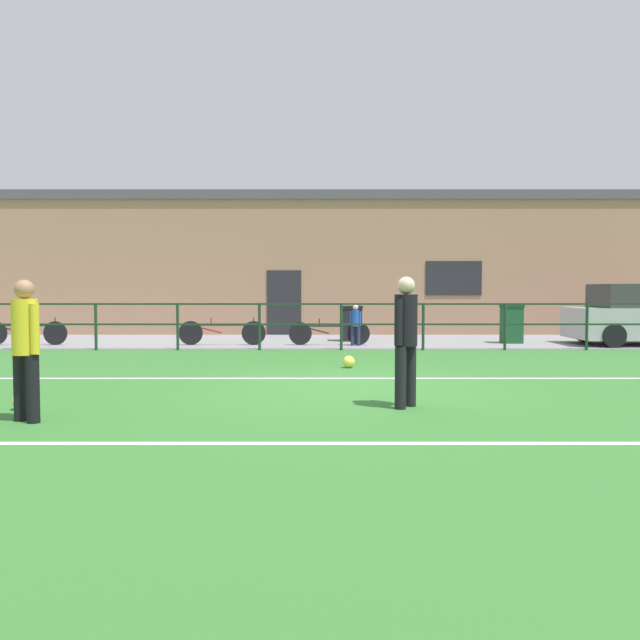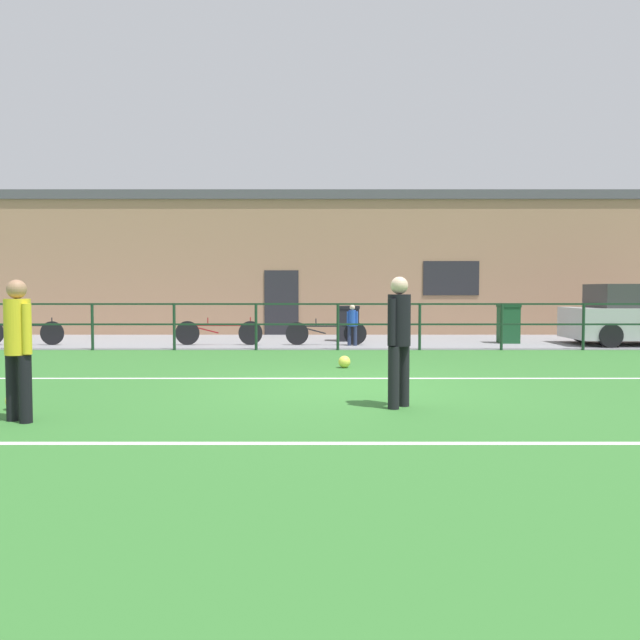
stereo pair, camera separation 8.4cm
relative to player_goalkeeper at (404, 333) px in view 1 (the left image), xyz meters
name	(u,v)px [view 1 (the left image)]	position (x,y,z in m)	size (l,w,h in m)	color
ground	(353,390)	(-0.55, 1.52, -0.95)	(60.00, 44.00, 0.04)	#33702D
field_line_touchline	(349,378)	(-0.55, 2.59, -0.93)	(36.00, 0.11, 0.00)	white
field_line_hash	(372,443)	(-0.55, -1.85, -0.93)	(36.00, 0.11, 0.00)	white
pavement_strip	(336,341)	(-0.55, 10.02, -0.92)	(48.00, 5.00, 0.02)	gray
perimeter_fence	(339,320)	(-0.55, 7.52, -0.18)	(36.07, 0.07, 1.15)	#193823
clubhouse_facade	(333,264)	(-0.55, 13.72, 1.42)	(28.00, 2.56, 4.68)	#A37A5B
player_goalkeeper	(404,333)	(0.00, 0.00, 0.00)	(0.32, 0.37, 1.64)	black
player_striker	(23,341)	(-4.35, -0.85, -0.03)	(0.39, 0.28, 1.59)	black
soccer_ball_match	(19,401)	(-4.75, -0.13, -0.82)	(0.23, 0.23, 0.23)	#E5E04C
soccer_ball_spare	(347,362)	(-0.53, 4.02, -0.82)	(0.23, 0.23, 0.23)	#E5E04C
spectator_child	(353,322)	(-0.15, 8.53, -0.30)	(0.29, 0.19, 1.07)	#232D4C
bicycle_parked_0	(22,333)	(-8.85, 8.72, -0.58)	(2.21, 0.04, 0.73)	black
bicycle_parked_1	(220,332)	(-3.66, 8.72, -0.58)	(2.29, 0.04, 0.73)	black
bicycle_parked_2	(327,333)	(-0.83, 8.72, -0.59)	(2.14, 0.04, 0.71)	black
trash_bin_0	(509,323)	(4.16, 9.32, -0.38)	(0.56, 0.48, 1.06)	#194C28
trash_bin_1	(349,323)	(-0.19, 10.03, -0.41)	(0.63, 0.53, 1.00)	black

